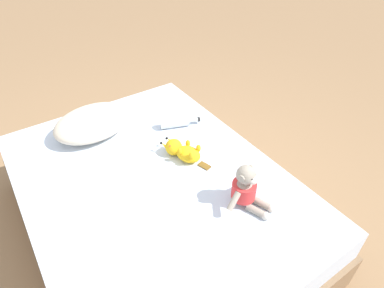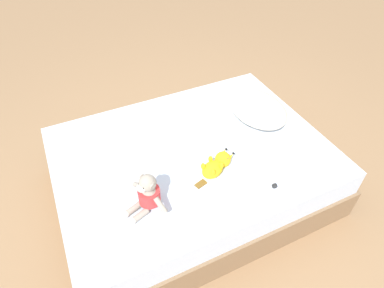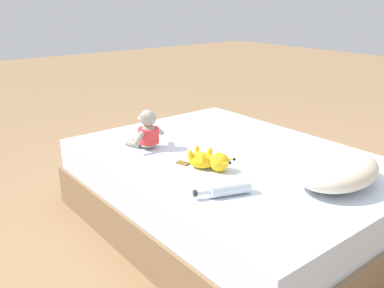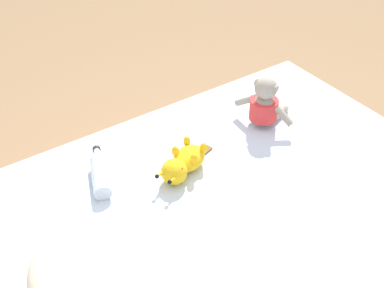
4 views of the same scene
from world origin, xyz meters
name	(u,v)px [view 2 (image 2 of 4)]	position (x,y,z in m)	size (l,w,h in m)	color
ground_plane	(192,191)	(0.00, 0.00, 0.00)	(16.00, 16.00, 0.00)	#93704C
bed	(192,172)	(0.00, 0.00, 0.21)	(1.35, 1.82, 0.43)	#846647
pillow	(257,108)	(-0.11, 0.58, 0.51)	(0.53, 0.40, 0.16)	beige
plush_monkey	(147,195)	(0.30, -0.41, 0.53)	(0.28, 0.25, 0.24)	#9E9384
plush_yellow_creature	(217,165)	(0.23, 0.06, 0.48)	(0.19, 0.32, 0.10)	yellow
glass_bottle	(268,166)	(0.36, 0.34, 0.47)	(0.27, 0.14, 0.07)	silver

